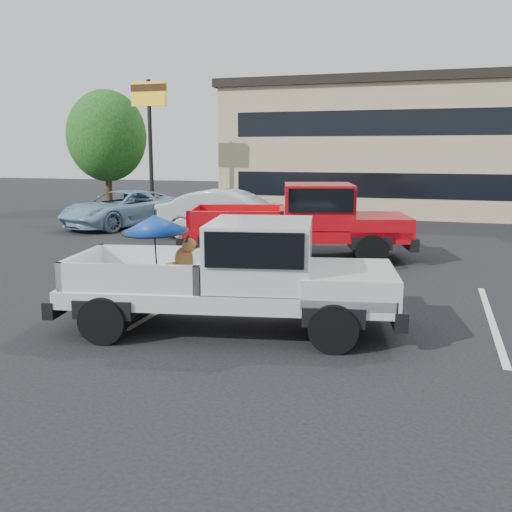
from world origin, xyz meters
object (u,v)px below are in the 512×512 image
object	(u,v)px
blue_suv	(122,209)
tree_left	(107,136)
silver_pickup	(247,270)
silver_sedan	(232,215)
motel_sign	(149,112)
red_pickup	(311,218)

from	to	relation	value
blue_suv	tree_left	bearing A→B (deg)	143.63
silver_pickup	tree_left	bearing A→B (deg)	116.91
silver_sedan	tree_left	bearing A→B (deg)	51.57
silver_pickup	blue_suv	xyz separation A→B (m)	(-8.96, 11.29, -0.33)
tree_left	blue_suv	bearing A→B (deg)	-54.31
motel_sign	tree_left	xyz separation A→B (m)	(-4.00, 3.00, -0.92)
motel_sign	red_pickup	xyz separation A→B (m)	(8.64, -7.13, -3.50)
red_pickup	blue_suv	bearing A→B (deg)	137.40
silver_sedan	silver_pickup	bearing A→B (deg)	-159.41
red_pickup	silver_sedan	distance (m)	4.41
motel_sign	tree_left	bearing A→B (deg)	143.13
silver_pickup	silver_sedan	xyz separation A→B (m)	(-3.67, 9.60, -0.21)
red_pickup	blue_suv	world-z (taller)	red_pickup
tree_left	silver_pickup	world-z (taller)	tree_left
silver_pickup	silver_sedan	bearing A→B (deg)	100.32
red_pickup	silver_sedan	bearing A→B (deg)	124.76
tree_left	silver_sedan	size ratio (longest dim) A/B	1.18
motel_sign	silver_sedan	size ratio (longest dim) A/B	1.18
red_pickup	silver_sedan	world-z (taller)	red_pickup
silver_pickup	red_pickup	distance (m)	6.75
tree_left	silver_pickup	bearing A→B (deg)	-52.46
tree_left	silver_pickup	size ratio (longest dim) A/B	1.01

